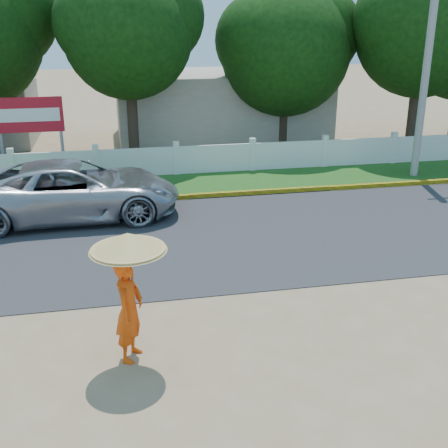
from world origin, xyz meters
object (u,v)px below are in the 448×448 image
at_px(vehicle, 74,190).
at_px(monk_with_parasol, 128,279).
at_px(utility_pole, 426,75).
at_px(billboard, 29,119).

bearing_deg(vehicle, monk_with_parasol, -171.96).
bearing_deg(vehicle, utility_pole, -80.96).
bearing_deg(monk_with_parasol, billboard, 103.11).
height_order(vehicle, monk_with_parasol, monk_with_parasol).
relative_size(utility_pole, billboard, 2.54).
relative_size(utility_pole, vehicle, 1.20).
relative_size(vehicle, billboard, 2.11).
bearing_deg(billboard, utility_pole, -12.17).
height_order(monk_with_parasol, billboard, billboard).
xyz_separation_m(monk_with_parasol, billboard, (-3.09, 13.27, 0.58)).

